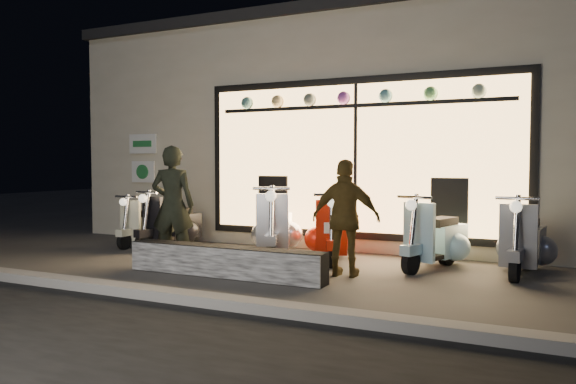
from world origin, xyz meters
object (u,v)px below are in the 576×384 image
scooter_silver (276,228)px  woman (346,218)px  man (173,205)px  graffiti_barrier (225,261)px  scooter_red (330,233)px

scooter_silver → woman: 1.93m
man → graffiti_barrier: bearing=139.6°
scooter_red → graffiti_barrier: bearing=-135.7°
scooter_silver → man: (-1.04, -1.29, 0.43)m
scooter_red → woman: 1.36m
graffiti_barrier → scooter_red: bearing=67.6°
graffiti_barrier → scooter_red: 1.98m
graffiti_barrier → woman: 1.67m
scooter_red → woman: bearing=-83.2°
graffiti_barrier → scooter_silver: (-0.15, 1.78, 0.23)m
graffiti_barrier → scooter_red: scooter_red is taller
scooter_silver → man: 1.71m
scooter_silver → woman: size_ratio=0.98×
man → scooter_silver: bearing=-146.8°
graffiti_barrier → man: 1.45m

